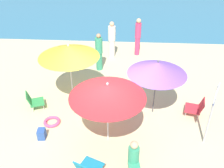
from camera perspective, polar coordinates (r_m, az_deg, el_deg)
ground_plane at (r=8.05m, az=-1.38°, el=-8.94°), size 40.00×40.00×0.00m
sea_water at (r=21.25m, az=2.12°, el=18.01°), size 40.00×16.00×0.01m
umbrella_yellow at (r=8.29m, az=-9.82°, el=7.30°), size 2.01×2.01×2.11m
umbrella_red at (r=6.47m, az=-1.04°, el=-1.54°), size 2.04×2.04×1.95m
umbrella_purple at (r=7.69m, az=10.25°, el=3.59°), size 1.82×1.82×1.93m
beach_chair_a at (r=8.88m, az=-17.38°, el=-3.60°), size 0.69×0.66×0.62m
beach_chair_b at (r=8.64m, az=18.56°, el=-5.05°), size 0.69×0.67×0.59m
beach_chair_c at (r=6.47m, az=-5.46°, el=-18.41°), size 0.73×0.76×0.64m
person_a at (r=10.58m, az=-2.97°, el=7.26°), size 0.31×0.31×1.63m
person_b at (r=6.55m, az=4.98°, el=-16.12°), size 0.33×0.54×0.90m
person_c at (r=11.94m, az=5.87°, el=10.68°), size 0.27×0.27×1.77m
person_d at (r=11.62m, az=-0.03°, el=9.96°), size 0.33×0.33×1.73m
warning_sign at (r=7.12m, az=21.92°, el=-4.74°), size 0.26×0.50×1.94m
swim_ring at (r=8.26m, az=-13.46°, el=-8.31°), size 0.53×0.53×0.10m
beach_bag at (r=7.76m, az=-15.66°, el=-10.83°), size 0.24×0.28×0.31m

